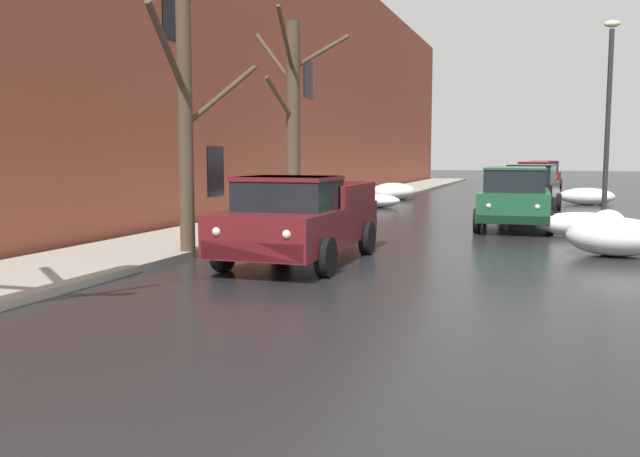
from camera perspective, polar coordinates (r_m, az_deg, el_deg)
name	(u,v)px	position (r m, az deg, el deg)	size (l,w,h in m)	color
left_sidewalk_slab	(277,218)	(22.55, -3.63, 0.86)	(2.93, 80.00, 0.13)	#A8A399
brick_townhouse_facade	(222,46)	(23.56, -8.30, 15.05)	(0.63, 80.00, 11.62)	#9E4C38
snow_bank_near_corner_left	(297,221)	(18.91, -1.99, 0.61)	(2.64, 1.14, 0.66)	white
snow_bank_along_left_kerb	(588,197)	(31.88, 21.78, 2.52)	(2.33, 1.14, 0.75)	white
snow_bank_mid_block_left	(376,201)	(28.21, 4.77, 2.34)	(2.00, 1.47, 0.55)	white
snow_bank_near_corner_right	(589,224)	(19.28, 21.83, 0.32)	(2.55, 0.95, 0.74)	white
snow_bank_along_right_kerb	(393,192)	(33.18, 6.24, 3.12)	(2.11, 1.49, 0.84)	white
snow_bank_far_right_pile	(615,237)	(15.86, 23.71, -0.66)	(2.05, 1.47, 0.83)	white
bare_tree_second_along_sidewalk	(186,102)	(14.56, -11.31, 10.43)	(1.80, 3.39, 6.12)	#4C3D2D
bare_tree_mid_block	(293,119)	(20.19, -2.31, 9.27)	(2.87, 3.29, 6.18)	#4C3D2D
pickup_truck_maroon_approaching_near_lane	(299,219)	(13.49, -1.81, 0.78)	(2.28, 4.99, 1.76)	maroon
suv_green_parked_kerbside_close	(515,195)	(20.65, 16.19, 2.71)	(2.21, 4.47, 1.82)	#1E5633
suv_black_parked_kerbside_mid	(532,186)	(26.86, 17.50, 3.41)	(2.22, 4.50, 1.82)	black
sedan_silver_parked_far_down_block	(534,185)	(33.72, 17.70, 3.51)	(1.96, 4.15, 1.42)	#B7B7BC
suv_red_queued_behind_truck	(534,176)	(41.56, 17.63, 4.29)	(2.16, 4.82, 1.82)	red
suv_maroon_at_far_intersection	(544,173)	(47.94, 18.44, 4.48)	(2.29, 4.55, 1.82)	maroon
street_lamp_post	(608,114)	(21.18, 23.22, 8.88)	(0.44, 0.24, 5.95)	#28282D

